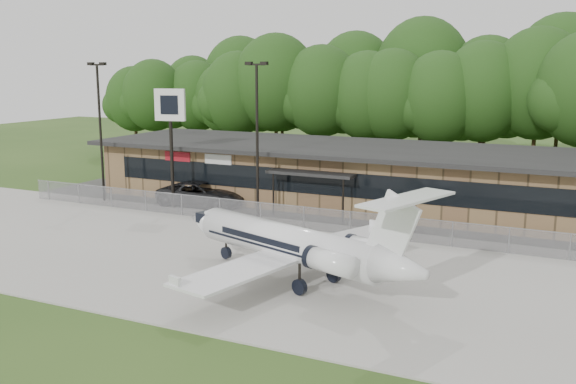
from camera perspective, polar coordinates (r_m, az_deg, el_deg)
The scene contains 11 objects.
ground at distance 26.60m, azimuth -10.03°, elevation -10.97°, with size 160.00×160.00×0.00m, color #2C491A.
apron at distance 33.02m, azimuth -1.95°, elevation -6.32°, with size 64.00×18.00×0.08m, color #9E9B93.
parking_lot at distance 43.20m, azimuth 5.06°, elevation -2.19°, with size 50.00×9.00×0.06m, color #383835.
terminal at distance 46.89m, azimuth 6.99°, elevation 1.50°, with size 41.00×11.65×4.30m.
fence at distance 38.95m, azimuth 2.77°, elevation -2.50°, with size 46.00×0.04×1.52m.
treeline at distance 63.69m, azimuth 12.33°, elevation 8.65°, with size 72.00×12.00×15.00m, color #223D13, non-canonical shape.
light_pole_left at distance 49.01m, azimuth -16.37°, elevation 6.03°, with size 1.55×0.30×10.23m.
light_pole_mid at distance 41.55m, azimuth -2.77°, elevation 5.63°, with size 1.55×0.30×10.23m.
business_jet at distance 29.60m, azimuth 0.68°, elevation -4.80°, with size 14.84×13.29×5.06m.
suv at distance 46.58m, azimuth -7.72°, elevation -0.19°, with size 2.95×6.40×1.78m, color #2A2B2D.
pole_sign at distance 45.44m, azimuth -10.42°, elevation 6.52°, with size 2.21×0.69×8.43m.
Camera 1 is at (14.50, -19.97, 9.90)m, focal length 40.00 mm.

